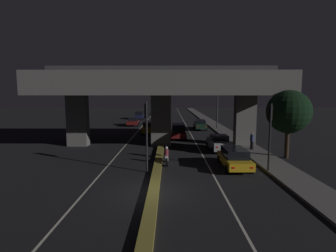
{
  "coord_description": "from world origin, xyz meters",
  "views": [
    {
      "loc": [
        0.87,
        -14.1,
        5.43
      ],
      "look_at": [
        0.69,
        21.19,
        1.22
      ],
      "focal_mm": 28.0,
      "sensor_mm": 36.0,
      "label": 1
    }
  ],
  "objects_px": {
    "street_lamp": "(216,101)",
    "car_dark_green_fourth": "(200,124)",
    "car_dark_red_third": "(178,131)",
    "car_dark_red_second_oncoming": "(133,122)",
    "car_taxi_yellow_lead_oncoming": "(149,127)",
    "car_taxi_yellow_fourth_oncoming": "(158,112)",
    "car_dark_blue_third_oncoming": "(140,115)",
    "motorcycle_white_filtering_near": "(166,157)",
    "pedestrian_on_sidewalk": "(252,141)",
    "traffic_light_right_of_median": "(270,125)",
    "car_taxi_yellow_lead": "(234,158)",
    "traffic_light_left_of_median": "(147,124)",
    "car_silver_second": "(219,143)"
  },
  "relations": [
    {
      "from": "car_taxi_yellow_fourth_oncoming",
      "to": "motorcycle_white_filtering_near",
      "type": "bearing_deg",
      "value": 3.16
    },
    {
      "from": "car_dark_green_fourth",
      "to": "car_dark_blue_third_oncoming",
      "type": "bearing_deg",
      "value": 34.41
    },
    {
      "from": "street_lamp",
      "to": "motorcycle_white_filtering_near",
      "type": "height_order",
      "value": "street_lamp"
    },
    {
      "from": "car_dark_green_fourth",
      "to": "car_dark_red_second_oncoming",
      "type": "relative_size",
      "value": 1.15
    },
    {
      "from": "traffic_light_right_of_median",
      "to": "car_taxi_yellow_lead_oncoming",
      "type": "bearing_deg",
      "value": 117.91
    },
    {
      "from": "car_taxi_yellow_lead",
      "to": "car_taxi_yellow_fourth_oncoming",
      "type": "distance_m",
      "value": 53.59
    },
    {
      "from": "street_lamp",
      "to": "car_taxi_yellow_fourth_oncoming",
      "type": "relative_size",
      "value": 1.9
    },
    {
      "from": "traffic_light_left_of_median",
      "to": "car_dark_red_second_oncoming",
      "type": "height_order",
      "value": "traffic_light_left_of_median"
    },
    {
      "from": "street_lamp",
      "to": "car_silver_second",
      "type": "distance_m",
      "value": 16.92
    },
    {
      "from": "motorcycle_white_filtering_near",
      "to": "pedestrian_on_sidewalk",
      "type": "bearing_deg",
      "value": -62.68
    },
    {
      "from": "car_taxi_yellow_lead_oncoming",
      "to": "car_taxi_yellow_fourth_oncoming",
      "type": "height_order",
      "value": "car_taxi_yellow_lead_oncoming"
    },
    {
      "from": "traffic_light_left_of_median",
      "to": "traffic_light_right_of_median",
      "type": "relative_size",
      "value": 1.02
    },
    {
      "from": "traffic_light_right_of_median",
      "to": "car_silver_second",
      "type": "height_order",
      "value": "traffic_light_right_of_median"
    },
    {
      "from": "traffic_light_right_of_median",
      "to": "car_taxi_yellow_lead",
      "type": "bearing_deg",
      "value": 153.87
    },
    {
      "from": "car_dark_green_fourth",
      "to": "motorcycle_white_filtering_near",
      "type": "relative_size",
      "value": 2.49
    },
    {
      "from": "car_silver_second",
      "to": "car_dark_red_second_oncoming",
      "type": "bearing_deg",
      "value": 25.68
    },
    {
      "from": "car_dark_red_third",
      "to": "car_dark_red_second_oncoming",
      "type": "relative_size",
      "value": 0.94
    },
    {
      "from": "car_dark_red_third",
      "to": "pedestrian_on_sidewalk",
      "type": "relative_size",
      "value": 2.39
    },
    {
      "from": "traffic_light_right_of_median",
      "to": "car_dark_green_fourth",
      "type": "xyz_separation_m",
      "value": [
        -2.13,
        22.84,
        -2.51
      ]
    },
    {
      "from": "street_lamp",
      "to": "car_dark_green_fourth",
      "type": "height_order",
      "value": "street_lamp"
    },
    {
      "from": "car_taxi_yellow_lead",
      "to": "car_silver_second",
      "type": "relative_size",
      "value": 1.09
    },
    {
      "from": "traffic_light_right_of_median",
      "to": "car_dark_green_fourth",
      "type": "relative_size",
      "value": 1.0
    },
    {
      "from": "car_dark_green_fourth",
      "to": "car_dark_red_second_oncoming",
      "type": "height_order",
      "value": "car_dark_green_fourth"
    },
    {
      "from": "traffic_light_right_of_median",
      "to": "car_taxi_yellow_lead_oncoming",
      "type": "distance_m",
      "value": 21.22
    },
    {
      "from": "street_lamp",
      "to": "motorcycle_white_filtering_near",
      "type": "distance_m",
      "value": 22.93
    },
    {
      "from": "car_dark_red_third",
      "to": "car_dark_red_second_oncoming",
      "type": "distance_m",
      "value": 15.84
    },
    {
      "from": "motorcycle_white_filtering_near",
      "to": "car_dark_red_second_oncoming",
      "type": "bearing_deg",
      "value": 9.77
    },
    {
      "from": "traffic_light_left_of_median",
      "to": "car_dark_blue_third_oncoming",
      "type": "relative_size",
      "value": 1.12
    },
    {
      "from": "car_taxi_yellow_lead",
      "to": "car_dark_blue_third_oncoming",
      "type": "height_order",
      "value": "car_dark_blue_third_oncoming"
    },
    {
      "from": "car_silver_second",
      "to": "pedestrian_on_sidewalk",
      "type": "height_order",
      "value": "pedestrian_on_sidewalk"
    },
    {
      "from": "motorcycle_white_filtering_near",
      "to": "traffic_light_left_of_median",
      "type": "bearing_deg",
      "value": 143.2
    },
    {
      "from": "car_dark_red_third",
      "to": "motorcycle_white_filtering_near",
      "type": "bearing_deg",
      "value": 173.78
    },
    {
      "from": "car_dark_red_third",
      "to": "car_taxi_yellow_lead_oncoming",
      "type": "xyz_separation_m",
      "value": [
        -4.0,
        4.55,
        -0.12
      ]
    },
    {
      "from": "street_lamp",
      "to": "car_dark_red_second_oncoming",
      "type": "xyz_separation_m",
      "value": [
        -13.74,
        4.64,
        -3.8
      ]
    },
    {
      "from": "car_dark_red_third",
      "to": "car_taxi_yellow_lead_oncoming",
      "type": "height_order",
      "value": "car_dark_red_third"
    },
    {
      "from": "traffic_light_left_of_median",
      "to": "motorcycle_white_filtering_near",
      "type": "xyz_separation_m",
      "value": [
        1.35,
        2.07,
        -2.8
      ]
    },
    {
      "from": "car_taxi_yellow_lead_oncoming",
      "to": "car_dark_blue_third_oncoming",
      "type": "distance_m",
      "value": 22.15
    },
    {
      "from": "street_lamp",
      "to": "car_taxi_yellow_lead",
      "type": "relative_size",
      "value": 1.75
    },
    {
      "from": "traffic_light_right_of_median",
      "to": "car_taxi_yellow_fourth_oncoming",
      "type": "distance_m",
      "value": 55.02
    },
    {
      "from": "street_lamp",
      "to": "car_taxi_yellow_lead_oncoming",
      "type": "height_order",
      "value": "street_lamp"
    },
    {
      "from": "traffic_light_right_of_median",
      "to": "motorcycle_white_filtering_near",
      "type": "height_order",
      "value": "traffic_light_right_of_median"
    },
    {
      "from": "car_dark_green_fourth",
      "to": "car_taxi_yellow_lead_oncoming",
      "type": "bearing_deg",
      "value": 119.76
    },
    {
      "from": "traffic_light_left_of_median",
      "to": "car_dark_green_fourth",
      "type": "height_order",
      "value": "traffic_light_left_of_median"
    },
    {
      "from": "car_dark_red_third",
      "to": "car_dark_red_second_oncoming",
      "type": "xyz_separation_m",
      "value": [
        -7.53,
        13.93,
        -0.27
      ]
    },
    {
      "from": "car_dark_blue_third_oncoming",
      "to": "car_taxi_yellow_fourth_oncoming",
      "type": "bearing_deg",
      "value": 165.44
    },
    {
      "from": "car_dark_green_fourth",
      "to": "car_taxi_yellow_fourth_oncoming",
      "type": "bearing_deg",
      "value": 15.38
    },
    {
      "from": "car_silver_second",
      "to": "motorcycle_white_filtering_near",
      "type": "xyz_separation_m",
      "value": [
        -5.05,
        -4.98,
        -0.19
      ]
    },
    {
      "from": "car_dark_green_fourth",
      "to": "car_taxi_yellow_lead_oncoming",
      "type": "relative_size",
      "value": 1.05
    },
    {
      "from": "car_dark_green_fourth",
      "to": "car_dark_blue_third_oncoming",
      "type": "distance_m",
      "value": 21.04
    },
    {
      "from": "car_taxi_yellow_lead",
      "to": "car_dark_red_third",
      "type": "relative_size",
      "value": 1.1
    }
  ]
}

